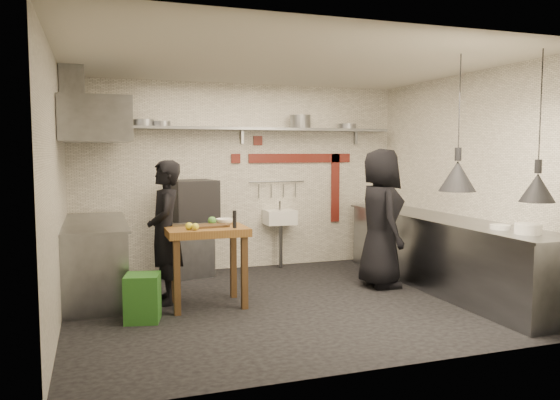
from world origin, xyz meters
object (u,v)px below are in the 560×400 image
object	(u,v)px
combi_oven	(193,201)
chef_left	(165,232)
green_bin	(143,298)
prep_table	(207,267)
oven_stand	(189,248)
chef_right	(381,218)

from	to	relation	value
combi_oven	chef_left	size ratio (longest dim) A/B	0.36
green_bin	prep_table	xyz separation A→B (m)	(0.75, 0.35, 0.21)
oven_stand	prep_table	bearing A→B (deg)	-102.58
chef_left	prep_table	bearing A→B (deg)	61.48
oven_stand	green_bin	world-z (taller)	oven_stand
oven_stand	chef_right	distance (m)	2.76
green_bin	combi_oven	bearing A→B (deg)	65.59
combi_oven	green_bin	bearing A→B (deg)	-125.11
oven_stand	combi_oven	distance (m)	0.69
combi_oven	prep_table	distance (m)	1.68
combi_oven	chef_right	size ratio (longest dim) A/B	0.34
green_bin	oven_stand	bearing A→B (deg)	67.53
prep_table	combi_oven	bearing A→B (deg)	85.94
chef_left	green_bin	bearing A→B (deg)	-21.48
prep_table	green_bin	bearing A→B (deg)	-155.01
prep_table	chef_right	distance (m)	2.41
combi_oven	green_bin	distance (m)	2.26
green_bin	chef_left	size ratio (longest dim) A/B	0.30
chef_left	chef_right	world-z (taller)	chef_right
green_bin	prep_table	distance (m)	0.86
chef_right	prep_table	bearing A→B (deg)	102.63
combi_oven	chef_left	xyz separation A→B (m)	(-0.55, -1.27, -0.25)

